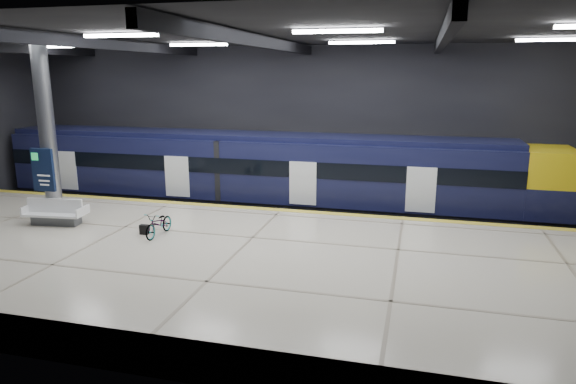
% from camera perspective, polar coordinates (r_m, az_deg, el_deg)
% --- Properties ---
extents(ground, '(30.00, 30.00, 0.00)m').
position_cam_1_polar(ground, '(19.30, -2.97, -7.25)').
color(ground, black).
rests_on(ground, ground).
extents(room_shell, '(30.10, 16.10, 8.05)m').
position_cam_1_polar(room_shell, '(18.12, -3.19, 9.95)').
color(room_shell, black).
rests_on(room_shell, ground).
extents(platform, '(30.00, 11.00, 1.10)m').
position_cam_1_polar(platform, '(16.90, -5.56, -8.36)').
color(platform, beige).
rests_on(platform, ground).
extents(safety_strip, '(30.00, 0.40, 0.01)m').
position_cam_1_polar(safety_strip, '(21.47, -0.80, -2.01)').
color(safety_strip, gold).
rests_on(safety_strip, platform).
extents(rails, '(30.00, 1.52, 0.16)m').
position_cam_1_polar(rails, '(24.32, 0.92, -2.69)').
color(rails, gray).
rests_on(rails, ground).
extents(train, '(29.40, 2.84, 3.79)m').
position_cam_1_polar(train, '(23.98, -0.39, 1.95)').
color(train, black).
rests_on(train, ground).
extents(bench, '(2.36, 1.20, 1.00)m').
position_cam_1_polar(bench, '(21.30, -24.38, -2.38)').
color(bench, '#595B60').
rests_on(bench, platform).
extents(bicycle, '(0.64, 1.69, 0.88)m').
position_cam_1_polar(bicycle, '(18.63, -14.14, -3.43)').
color(bicycle, '#99999E').
rests_on(bicycle, platform).
extents(pannier_bag, '(0.31, 0.20, 0.35)m').
position_cam_1_polar(pannier_bag, '(18.99, -15.69, -4.03)').
color(pannier_bag, black).
rests_on(pannier_bag, platform).
extents(info_column, '(0.90, 0.78, 6.90)m').
position_cam_1_polar(info_column, '(21.21, -25.22, 5.79)').
color(info_column, '#9EA0A5').
rests_on(info_column, platform).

